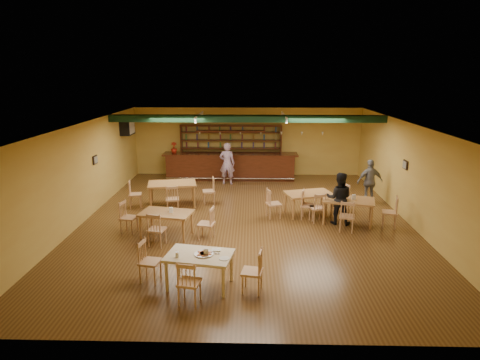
{
  "coord_description": "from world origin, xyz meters",
  "views": [
    {
      "loc": [
        0.14,
        -12.04,
        4.47
      ],
      "look_at": [
        -0.18,
        0.6,
        1.15
      ],
      "focal_mm": 30.6,
      "sensor_mm": 36.0,
      "label": 1
    }
  ],
  "objects_px": {
    "dining_table_b": "(308,204)",
    "dining_table_d": "(348,211)",
    "dining_table_c": "(167,224)",
    "patron_bar": "(227,164)",
    "dining_table_a": "(173,194)",
    "patron_right_a": "(339,198)",
    "near_table": "(200,270)",
    "bar_counter": "(230,166)"
  },
  "relations": [
    {
      "from": "dining_table_b",
      "to": "dining_table_d",
      "type": "xyz_separation_m",
      "value": [
        1.1,
        -0.74,
        0.01
      ]
    },
    {
      "from": "dining_table_c",
      "to": "dining_table_d",
      "type": "bearing_deg",
      "value": 23.54
    },
    {
      "from": "patron_bar",
      "to": "dining_table_c",
      "type": "bearing_deg",
      "value": 82.21
    },
    {
      "from": "dining_table_a",
      "to": "dining_table_d",
      "type": "bearing_deg",
      "value": -26.0
    },
    {
      "from": "dining_table_d",
      "to": "patron_right_a",
      "type": "distance_m",
      "value": 0.52
    },
    {
      "from": "dining_table_b",
      "to": "dining_table_c",
      "type": "height_order",
      "value": "dining_table_b"
    },
    {
      "from": "dining_table_a",
      "to": "patron_bar",
      "type": "height_order",
      "value": "patron_bar"
    },
    {
      "from": "dining_table_c",
      "to": "near_table",
      "type": "distance_m",
      "value": 3.05
    },
    {
      "from": "bar_counter",
      "to": "dining_table_d",
      "type": "xyz_separation_m",
      "value": [
        3.85,
        -5.27,
        -0.18
      ]
    },
    {
      "from": "dining_table_a",
      "to": "dining_table_b",
      "type": "bearing_deg",
      "value": -20.77
    },
    {
      "from": "dining_table_c",
      "to": "dining_table_b",
      "type": "bearing_deg",
      "value": 35.54
    },
    {
      "from": "bar_counter",
      "to": "dining_table_c",
      "type": "distance_m",
      "value": 6.63
    },
    {
      "from": "patron_right_a",
      "to": "dining_table_a",
      "type": "bearing_deg",
      "value": -3.02
    },
    {
      "from": "dining_table_c",
      "to": "patron_right_a",
      "type": "distance_m",
      "value": 5.17
    },
    {
      "from": "dining_table_c",
      "to": "patron_right_a",
      "type": "xyz_separation_m",
      "value": [
        5.03,
        1.13,
        0.45
      ]
    },
    {
      "from": "dining_table_d",
      "to": "patron_right_a",
      "type": "bearing_deg",
      "value": -154.97
    },
    {
      "from": "dining_table_a",
      "to": "near_table",
      "type": "height_order",
      "value": "dining_table_a"
    },
    {
      "from": "patron_right_a",
      "to": "bar_counter",
      "type": "bearing_deg",
      "value": -42.51
    },
    {
      "from": "dining_table_b",
      "to": "dining_table_c",
      "type": "distance_m",
      "value": 4.65
    },
    {
      "from": "dining_table_a",
      "to": "dining_table_c",
      "type": "height_order",
      "value": "dining_table_a"
    },
    {
      "from": "bar_counter",
      "to": "patron_bar",
      "type": "bearing_deg",
      "value": -96.73
    },
    {
      "from": "patron_bar",
      "to": "dining_table_a",
      "type": "bearing_deg",
      "value": 64.89
    },
    {
      "from": "dining_table_a",
      "to": "dining_table_d",
      "type": "xyz_separation_m",
      "value": [
        5.68,
        -1.57,
        -0.02
      ]
    },
    {
      "from": "dining_table_a",
      "to": "near_table",
      "type": "bearing_deg",
      "value": -84.21
    },
    {
      "from": "near_table",
      "to": "patron_right_a",
      "type": "distance_m",
      "value": 5.43
    },
    {
      "from": "dining_table_d",
      "to": "dining_table_c",
      "type": "bearing_deg",
      "value": -152.78
    },
    {
      "from": "dining_table_d",
      "to": "dining_table_b",
      "type": "bearing_deg",
      "value": 160.57
    },
    {
      "from": "patron_bar",
      "to": "near_table",
      "type": "bearing_deg",
      "value": 95.24
    },
    {
      "from": "dining_table_c",
      "to": "patron_bar",
      "type": "relative_size",
      "value": 0.82
    },
    {
      "from": "dining_table_a",
      "to": "dining_table_c",
      "type": "bearing_deg",
      "value": -93.32
    },
    {
      "from": "dining_table_a",
      "to": "dining_table_c",
      "type": "distance_m",
      "value": 2.78
    },
    {
      "from": "patron_bar",
      "to": "dining_table_d",
      "type": "bearing_deg",
      "value": 137.63
    },
    {
      "from": "dining_table_a",
      "to": "dining_table_c",
      "type": "relative_size",
      "value": 1.14
    },
    {
      "from": "dining_table_c",
      "to": "patron_bar",
      "type": "distance_m",
      "value": 5.82
    },
    {
      "from": "dining_table_b",
      "to": "near_table",
      "type": "bearing_deg",
      "value": -137.65
    },
    {
      "from": "dining_table_c",
      "to": "near_table",
      "type": "relative_size",
      "value": 1.03
    },
    {
      "from": "patron_right_a",
      "to": "dining_table_b",
      "type": "bearing_deg",
      "value": -31.18
    },
    {
      "from": "dining_table_c",
      "to": "bar_counter",
      "type": "bearing_deg",
      "value": 88.04
    },
    {
      "from": "bar_counter",
      "to": "dining_table_d",
      "type": "height_order",
      "value": "bar_counter"
    },
    {
      "from": "dining_table_c",
      "to": "dining_table_d",
      "type": "xyz_separation_m",
      "value": [
        5.33,
        1.19,
        0.03
      ]
    },
    {
      "from": "dining_table_c",
      "to": "dining_table_d",
      "type": "height_order",
      "value": "dining_table_d"
    },
    {
      "from": "patron_right_a",
      "to": "dining_table_d",
      "type": "bearing_deg",
      "value": -155.8
    }
  ]
}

